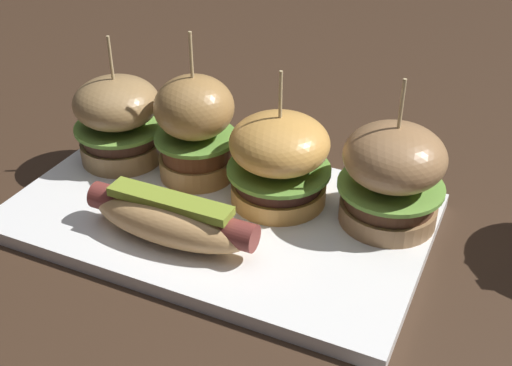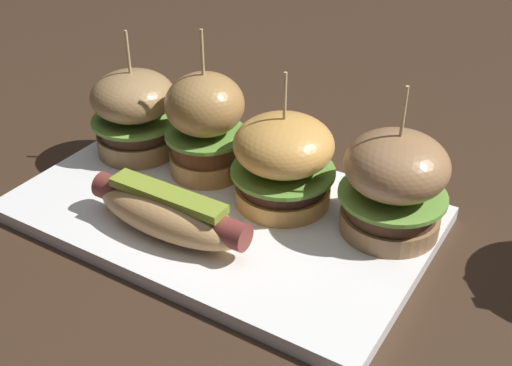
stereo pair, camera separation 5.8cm
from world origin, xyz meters
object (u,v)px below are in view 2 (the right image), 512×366
slider_center_right (283,161)px  slider_far_right (394,184)px  platter_main (222,213)px  slider_center_left (206,124)px  slider_far_left (135,112)px  hot_dog (169,212)px

slider_center_right → slider_far_right: 0.11m
platter_main → slider_center_right: 0.08m
slider_center_left → slider_far_right: 0.20m
slider_far_left → slider_center_right: bearing=-1.1°
hot_dog → slider_far_left: bearing=140.6°
hot_dog → slider_far_right: bearing=33.3°
slider_far_left → slider_far_right: size_ratio=0.97×
slider_center_right → slider_far_right: (0.11, 0.01, 0.00)m
hot_dog → slider_center_left: size_ratio=1.06×
slider_center_left → slider_center_right: slider_center_left is taller
slider_far_left → slider_center_right: (0.18, -0.00, -0.00)m
platter_main → hot_dog: hot_dog is taller
slider_center_left → slider_center_right: (0.09, -0.01, -0.01)m
slider_center_left → platter_main: bearing=-43.7°
slider_center_left → hot_dog: bearing=-72.4°
hot_dog → slider_center_left: slider_center_left is taller
slider_far_left → slider_center_right: size_ratio=1.02×
hot_dog → slider_far_left: size_ratio=1.18×
platter_main → slider_far_right: (0.15, 0.05, 0.06)m
hot_dog → slider_far_right: (0.17, 0.11, 0.03)m
hot_dog → slider_center_right: size_ratio=1.21×
slider_far_left → slider_far_right: slider_far_right is taller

